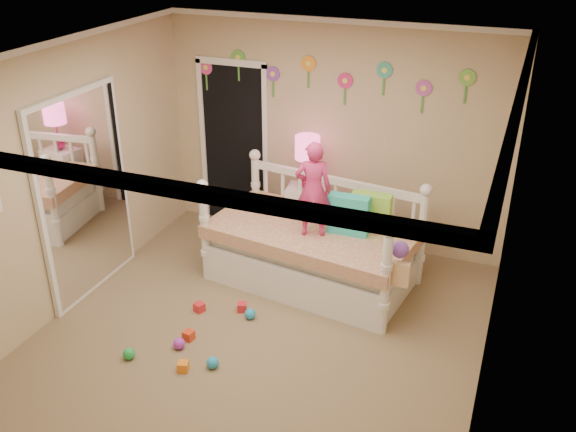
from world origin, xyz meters
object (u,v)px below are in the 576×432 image
at_px(child, 313,189).
at_px(table_lamp, 307,154).
at_px(daybed, 312,232).
at_px(nightstand, 306,217).

distance_m(child, table_lamp, 0.95).
xyz_separation_m(daybed, table_lamp, (-0.33, 0.72, 0.57)).
bearing_deg(nightstand, daybed, -73.50).
height_order(daybed, child, child).
xyz_separation_m(daybed, child, (0.05, -0.15, 0.56)).
xyz_separation_m(child, table_lamp, (-0.38, 0.87, 0.01)).
distance_m(daybed, nightstand, 0.82).
bearing_deg(table_lamp, child, -66.66).
bearing_deg(child, daybed, -91.03).
bearing_deg(nightstand, child, -74.51).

